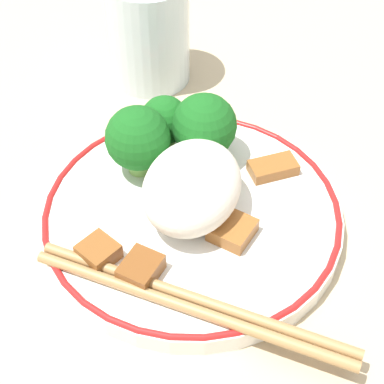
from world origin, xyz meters
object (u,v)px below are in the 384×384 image
broccoli_back_center (165,121)px  broccoli_back_right (138,139)px  broccoli_back_left (204,126)px  plate (192,215)px  drinking_glass (149,32)px  chopsticks (192,303)px

broccoli_back_center → broccoli_back_right: (-0.03, 0.01, 0.01)m
broccoli_back_left → broccoli_back_center: (0.00, 0.03, -0.01)m
broccoli_back_center → broccoli_back_right: bearing=165.7°
plate → broccoli_back_right: size_ratio=3.87×
drinking_glass → plate: bearing=-149.9°
broccoli_back_center → broccoli_back_right: size_ratio=0.79×
broccoli_back_left → drinking_glass: size_ratio=0.59×
chopsticks → drinking_glass: (0.25, 0.13, 0.03)m
plate → broccoli_back_left: broccoli_back_left is taller
broccoli_back_center → drinking_glass: drinking_glass is taller
broccoli_back_center → drinking_glass: bearing=27.0°
broccoli_back_left → broccoli_back_right: same height
broccoli_back_center → plate: bearing=-145.1°
broccoli_back_right → broccoli_back_center: bearing=-14.3°
broccoli_back_center → broccoli_back_right: broccoli_back_right is taller
plate → drinking_glass: (0.17, 0.10, 0.04)m
broccoli_back_left → chopsticks: size_ratio=0.26×
chopsticks → drinking_glass: bearing=26.5°
broccoli_back_right → drinking_glass: size_ratio=0.59×
chopsticks → drinking_glass: size_ratio=2.26×
plate → broccoli_back_left: 0.07m
chopsticks → broccoli_back_right: bearing=36.0°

